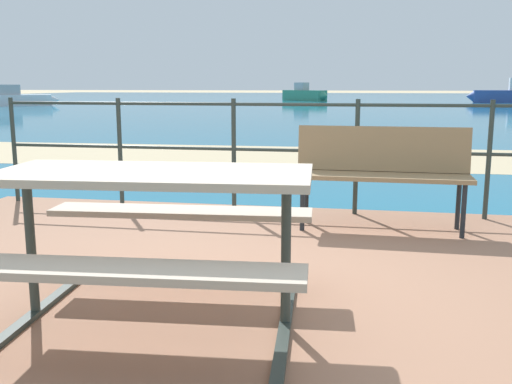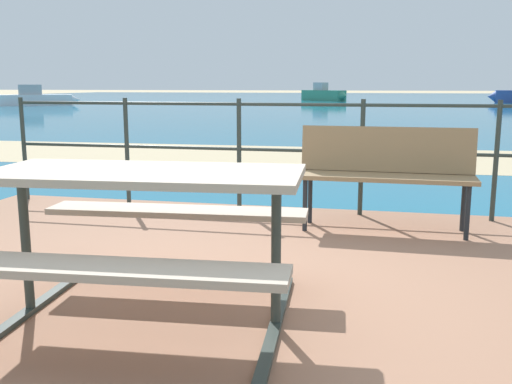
# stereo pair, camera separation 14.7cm
# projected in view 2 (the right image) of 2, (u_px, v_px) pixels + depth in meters

# --- Properties ---
(ground_plane) EXTENTS (240.00, 240.00, 0.00)m
(ground_plane) POSITION_uv_depth(u_px,v_px,m) (237.00, 310.00, 3.33)
(ground_plane) COLOR tan
(patio_paving) EXTENTS (6.40, 5.20, 0.06)m
(patio_paving) POSITION_uv_depth(u_px,v_px,m) (237.00, 305.00, 3.32)
(patio_paving) COLOR #996B51
(patio_paving) RESTS_ON ground
(sea_water) EXTENTS (90.00, 90.00, 0.01)m
(sea_water) POSITION_uv_depth(u_px,v_px,m) (374.00, 102.00, 41.72)
(sea_water) COLOR #196B8E
(sea_water) RESTS_ON ground
(beach_strip) EXTENTS (54.07, 4.81, 0.01)m
(beach_strip) POSITION_uv_depth(u_px,v_px,m) (337.00, 158.00, 10.19)
(beach_strip) COLOR tan
(beach_strip) RESTS_ON ground
(picnic_table) EXTENTS (1.67, 1.50, 0.80)m
(picnic_table) POSITION_uv_depth(u_px,v_px,m) (146.00, 209.00, 2.93)
(picnic_table) COLOR tan
(picnic_table) RESTS_ON patio_paving
(park_bench) EXTENTS (1.46, 0.44, 0.86)m
(park_bench) POSITION_uv_depth(u_px,v_px,m) (386.00, 167.00, 4.87)
(park_bench) COLOR #8C704C
(park_bench) RESTS_ON patio_paving
(railing_fence) EXTENTS (5.94, 0.04, 1.09)m
(railing_fence) POSITION_uv_depth(u_px,v_px,m) (299.00, 142.00, 5.50)
(railing_fence) COLOR #2D3833
(railing_fence) RESTS_ON patio_paving
(boat_mid) EXTENTS (4.31, 3.17, 1.25)m
(boat_mid) POSITION_uv_depth(u_px,v_px,m) (37.00, 98.00, 35.17)
(boat_mid) COLOR silver
(boat_mid) RESTS_ON sea_water
(boat_far) EXTENTS (4.05, 3.78, 1.41)m
(boat_far) POSITION_uv_depth(u_px,v_px,m) (324.00, 95.00, 45.22)
(boat_far) COLOR #338466
(boat_far) RESTS_ON sea_water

